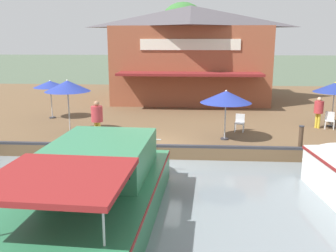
# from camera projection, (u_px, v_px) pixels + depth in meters

# --- Properties ---
(ground_plane) EXTENTS (220.00, 220.00, 0.00)m
(ground_plane) POSITION_uv_depth(u_px,v_px,m) (152.00, 161.00, 15.82)
(ground_plane) COLOR #4C5B47
(quay_deck) EXTENTS (22.00, 56.00, 0.60)m
(quay_deck) POSITION_uv_depth(u_px,v_px,m) (169.00, 108.00, 26.45)
(quay_deck) COLOR brown
(quay_deck) RESTS_ON ground
(quay_edge_fender) EXTENTS (0.20, 50.40, 0.10)m
(quay_edge_fender) POSITION_uv_depth(u_px,v_px,m) (152.00, 146.00, 15.78)
(quay_edge_fender) COLOR #2D2D33
(quay_edge_fender) RESTS_ON quay_deck
(waterfront_restaurant) EXTENTS (9.61, 11.25, 6.82)m
(waterfront_restaurant) POSITION_uv_depth(u_px,v_px,m) (191.00, 53.00, 27.76)
(waterfront_restaurant) COLOR brown
(waterfront_restaurant) RESTS_ON quay_deck
(patio_umbrella_far_corner) EXTENTS (1.87, 1.87, 2.18)m
(patio_umbrella_far_corner) POSITION_uv_depth(u_px,v_px,m) (50.00, 84.00, 21.12)
(patio_umbrella_far_corner) COLOR #B7B7B7
(patio_umbrella_far_corner) RESTS_ON quay_deck
(patio_umbrella_by_entrance) EXTENTS (2.14, 2.14, 2.59)m
(patio_umbrella_by_entrance) POSITION_uv_depth(u_px,v_px,m) (67.00, 86.00, 17.55)
(patio_umbrella_by_entrance) COLOR #B7B7B7
(patio_umbrella_by_entrance) RESTS_ON quay_deck
(patio_umbrella_mid_patio_left) EXTENTS (2.12, 2.12, 2.32)m
(patio_umbrella_mid_patio_left) POSITION_uv_depth(u_px,v_px,m) (335.00, 88.00, 18.96)
(patio_umbrella_mid_patio_left) COLOR #B7B7B7
(patio_umbrella_mid_patio_left) RESTS_ON quay_deck
(patio_umbrella_back_row) EXTENTS (2.27, 2.27, 2.25)m
(patio_umbrella_back_row) POSITION_uv_depth(u_px,v_px,m) (226.00, 97.00, 16.51)
(patio_umbrella_back_row) COLOR #B7B7B7
(patio_umbrella_back_row) RESTS_ON quay_deck
(cafe_chair_back_row_seat) EXTENTS (0.53, 0.53, 0.85)m
(cafe_chair_back_row_seat) POSITION_uv_depth(u_px,v_px,m) (240.00, 122.00, 18.34)
(cafe_chair_back_row_seat) COLOR white
(cafe_chair_back_row_seat) RESTS_ON quay_deck
(cafe_chair_far_corner_seat) EXTENTS (0.54, 0.54, 0.85)m
(cafe_chair_far_corner_seat) POSITION_uv_depth(u_px,v_px,m) (330.00, 119.00, 18.90)
(cafe_chair_far_corner_seat) COLOR white
(cafe_chair_far_corner_seat) RESTS_ON quay_deck
(person_near_entrance) EXTENTS (0.51, 0.51, 1.80)m
(person_near_entrance) POSITION_uv_depth(u_px,v_px,m) (97.00, 116.00, 16.50)
(person_near_entrance) COLOR gold
(person_near_entrance) RESTS_ON quay_deck
(person_at_quay_edge) EXTENTS (0.45, 0.45, 1.60)m
(person_at_quay_edge) POSITION_uv_depth(u_px,v_px,m) (319.00, 109.00, 18.91)
(person_at_quay_edge) COLOR gold
(person_at_quay_edge) RESTS_ON quay_deck
(motorboat_far_downstream) EXTENTS (9.30, 3.86, 2.12)m
(motorboat_far_downstream) POSITION_uv_depth(u_px,v_px,m) (99.00, 186.00, 10.93)
(motorboat_far_downstream) COLOR #287047
(motorboat_far_downstream) RESTS_ON river_water
(mooring_post) EXTENTS (0.22, 0.22, 0.95)m
(mooring_post) POSITION_uv_depth(u_px,v_px,m) (301.00, 137.00, 15.50)
(mooring_post) COLOR #473323
(mooring_post) RESTS_ON quay_deck
(tree_behind_restaurant) EXTENTS (4.56, 4.34, 7.69)m
(tree_behind_restaurant) POSITION_uv_depth(u_px,v_px,m) (181.00, 28.00, 33.56)
(tree_behind_restaurant) COLOR brown
(tree_behind_restaurant) RESTS_ON quay_deck
(tree_upstream_bank) EXTENTS (3.75, 3.57, 6.01)m
(tree_upstream_bank) POSITION_uv_depth(u_px,v_px,m) (230.00, 43.00, 30.28)
(tree_upstream_bank) COLOR brown
(tree_upstream_bank) RESTS_ON quay_deck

